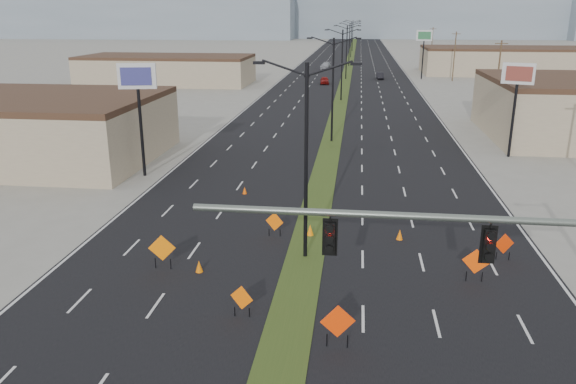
# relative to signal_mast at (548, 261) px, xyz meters

# --- Properties ---
(road_surface) EXTENTS (25.00, 400.00, 0.02)m
(road_surface) POSITION_rel_signal_mast_xyz_m (-8.56, 98.00, -4.79)
(road_surface) COLOR black
(road_surface) RESTS_ON ground
(median_strip) EXTENTS (2.00, 400.00, 0.04)m
(median_strip) POSITION_rel_signal_mast_xyz_m (-8.56, 98.00, -4.79)
(median_strip) COLOR #344B1A
(median_strip) RESTS_ON ground
(building_sw_far) EXTENTS (30.00, 14.00, 4.50)m
(building_sw_far) POSITION_rel_signal_mast_xyz_m (-40.56, 83.00, -2.54)
(building_sw_far) COLOR tan
(building_sw_far) RESTS_ON ground
(building_se_far) EXTENTS (44.00, 16.00, 5.00)m
(building_se_far) POSITION_rel_signal_mast_xyz_m (29.44, 108.00, -2.29)
(building_se_far) COLOR tan
(building_se_far) RESTS_ON ground
(mesa_west) EXTENTS (180.00, 50.00, 22.00)m
(mesa_west) POSITION_rel_signal_mast_xyz_m (-128.56, 278.00, 6.21)
(mesa_west) COLOR gray
(mesa_west) RESTS_ON ground
(mesa_center) EXTENTS (220.00, 50.00, 28.00)m
(mesa_center) POSITION_rel_signal_mast_xyz_m (31.44, 298.00, 9.21)
(mesa_center) COLOR gray
(mesa_center) RESTS_ON ground
(mesa_backdrop) EXTENTS (140.00, 50.00, 32.00)m
(mesa_backdrop) POSITION_rel_signal_mast_xyz_m (-38.56, 318.00, 11.21)
(mesa_backdrop) COLOR gray
(mesa_backdrop) RESTS_ON ground
(signal_mast) EXTENTS (16.30, 0.60, 8.00)m
(signal_mast) POSITION_rel_signal_mast_xyz_m (0.00, 0.00, 0.00)
(signal_mast) COLOR slate
(signal_mast) RESTS_ON ground
(streetlight_0) EXTENTS (5.15, 0.24, 10.02)m
(streetlight_0) POSITION_rel_signal_mast_xyz_m (-8.56, 10.00, 0.63)
(streetlight_0) COLOR black
(streetlight_0) RESTS_ON ground
(streetlight_1) EXTENTS (5.15, 0.24, 10.02)m
(streetlight_1) POSITION_rel_signal_mast_xyz_m (-8.56, 38.00, 0.63)
(streetlight_1) COLOR black
(streetlight_1) RESTS_ON ground
(streetlight_2) EXTENTS (5.15, 0.24, 10.02)m
(streetlight_2) POSITION_rel_signal_mast_xyz_m (-8.56, 66.00, 0.63)
(streetlight_2) COLOR black
(streetlight_2) RESTS_ON ground
(streetlight_3) EXTENTS (5.15, 0.24, 10.02)m
(streetlight_3) POSITION_rel_signal_mast_xyz_m (-8.56, 94.00, 0.63)
(streetlight_3) COLOR black
(streetlight_3) RESTS_ON ground
(streetlight_4) EXTENTS (5.15, 0.24, 10.02)m
(streetlight_4) POSITION_rel_signal_mast_xyz_m (-8.56, 122.00, 0.63)
(streetlight_4) COLOR black
(streetlight_4) RESTS_ON ground
(streetlight_5) EXTENTS (5.15, 0.24, 10.02)m
(streetlight_5) POSITION_rel_signal_mast_xyz_m (-8.56, 150.00, 0.63)
(streetlight_5) COLOR black
(streetlight_5) RESTS_ON ground
(streetlight_6) EXTENTS (5.15, 0.24, 10.02)m
(streetlight_6) POSITION_rel_signal_mast_xyz_m (-8.56, 178.00, 0.63)
(streetlight_6) COLOR black
(streetlight_6) RESTS_ON ground
(utility_pole_1) EXTENTS (1.60, 0.20, 9.00)m
(utility_pole_1) POSITION_rel_signal_mast_xyz_m (11.44, 58.00, -0.12)
(utility_pole_1) COLOR #4C3823
(utility_pole_1) RESTS_ON ground
(utility_pole_2) EXTENTS (1.60, 0.20, 9.00)m
(utility_pole_2) POSITION_rel_signal_mast_xyz_m (11.44, 93.00, -0.12)
(utility_pole_2) COLOR #4C3823
(utility_pole_2) RESTS_ON ground
(utility_pole_3) EXTENTS (1.60, 0.20, 9.00)m
(utility_pole_3) POSITION_rel_signal_mast_xyz_m (11.44, 128.00, -0.12)
(utility_pole_3) COLOR #4C3823
(utility_pole_3) RESTS_ON ground
(car_left) EXTENTS (1.82, 3.94, 1.31)m
(car_left) POSITION_rel_signal_mast_xyz_m (-12.18, 85.59, -4.14)
(car_left) COLOR maroon
(car_left) RESTS_ON ground
(car_mid) EXTENTS (1.39, 3.87, 1.27)m
(car_mid) POSITION_rel_signal_mast_xyz_m (-2.01, 94.76, -4.16)
(car_mid) COLOR black
(car_mid) RESTS_ON ground
(car_far) EXTENTS (2.50, 4.88, 1.35)m
(car_far) POSITION_rel_signal_mast_xyz_m (-13.72, 115.27, -4.11)
(car_far) COLOR #A6A9AF
(car_far) RESTS_ON ground
(construction_sign_0) EXTENTS (1.34, 0.23, 1.80)m
(construction_sign_0) POSITION_rel_signal_mast_xyz_m (-15.47, 7.67, -3.73)
(construction_sign_0) COLOR orange
(construction_sign_0) RESTS_ON ground
(construction_sign_1) EXTENTS (1.02, 0.41, 1.44)m
(construction_sign_1) POSITION_rel_signal_mast_xyz_m (-10.62, 3.57, -3.95)
(construction_sign_1) COLOR #FF6405
(construction_sign_1) RESTS_ON ground
(construction_sign_2) EXTENTS (1.06, 0.36, 1.46)m
(construction_sign_2) POSITION_rel_signal_mast_xyz_m (-10.56, 12.57, -3.94)
(construction_sign_2) COLOR #FF6405
(construction_sign_2) RESTS_ON ground
(construction_sign_3) EXTENTS (1.33, 0.31, 1.80)m
(construction_sign_3) POSITION_rel_signal_mast_xyz_m (-6.56, 1.79, -3.73)
(construction_sign_3) COLOR #FF3905
(construction_sign_3) RESTS_ON ground
(construction_sign_4) EXTENTS (1.22, 0.37, 1.66)m
(construction_sign_4) POSITION_rel_signal_mast_xyz_m (-0.31, 8.14, -3.81)
(construction_sign_4) COLOR #FF4805
(construction_sign_4) RESTS_ON ground
(construction_sign_5) EXTENTS (1.05, 0.40, 1.46)m
(construction_sign_5) POSITION_rel_signal_mast_xyz_m (1.63, 10.84, -3.94)
(construction_sign_5) COLOR red
(construction_sign_5) RESTS_ON ground
(cone_0) EXTENTS (0.41, 0.41, 0.62)m
(cone_0) POSITION_rel_signal_mast_xyz_m (-13.57, 7.51, -4.48)
(cone_0) COLOR orange
(cone_0) RESTS_ON ground
(cone_1) EXTENTS (0.42, 0.42, 0.61)m
(cone_1) POSITION_rel_signal_mast_xyz_m (-3.49, 12.95, -4.49)
(cone_1) COLOR orange
(cone_1) RESTS_ON ground
(cone_2) EXTENTS (0.52, 0.52, 0.69)m
(cone_2) POSITION_rel_signal_mast_xyz_m (-8.55, 12.92, -4.45)
(cone_2) COLOR orange
(cone_2) RESTS_ON ground
(cone_3) EXTENTS (0.38, 0.38, 0.54)m
(cone_3) POSITION_rel_signal_mast_xyz_m (-13.81, 20.14, -4.52)
(cone_3) COLOR #F35605
(cone_3) RESTS_ON ground
(pole_sign_west) EXTENTS (2.83, 0.95, 8.66)m
(pole_sign_west) POSITION_rel_signal_mast_xyz_m (-22.56, 23.84, 2.23)
(pole_sign_west) COLOR black
(pole_sign_west) RESTS_ON ground
(pole_sign_east_near) EXTENTS (2.61, 1.30, 8.18)m
(pole_sign_east_near) POSITION_rel_signal_mast_xyz_m (7.42, 33.71, 1.80)
(pole_sign_east_near) COLOR black
(pole_sign_east_near) RESTS_ON ground
(pole_sign_east_far) EXTENTS (2.99, 1.08, 9.18)m
(pole_sign_east_far) POSITION_rel_signal_mast_xyz_m (6.04, 95.93, 2.68)
(pole_sign_east_far) COLOR black
(pole_sign_east_far) RESTS_ON ground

